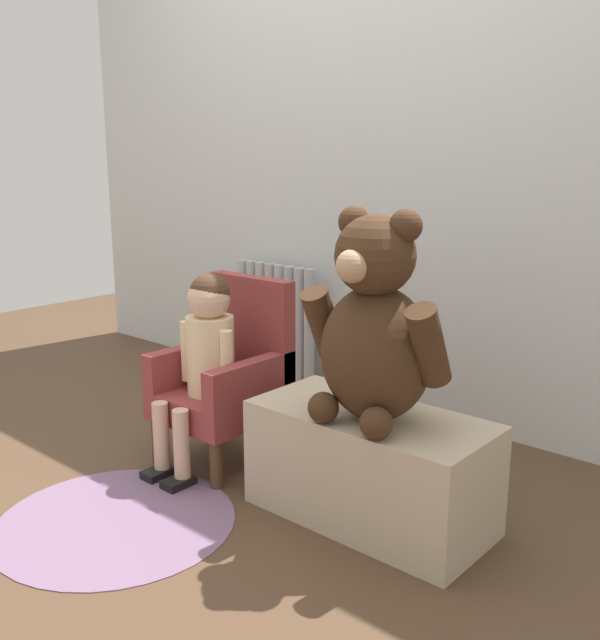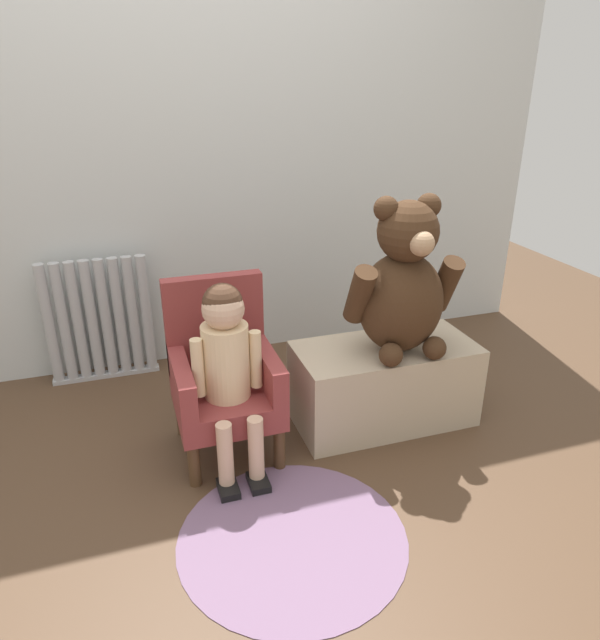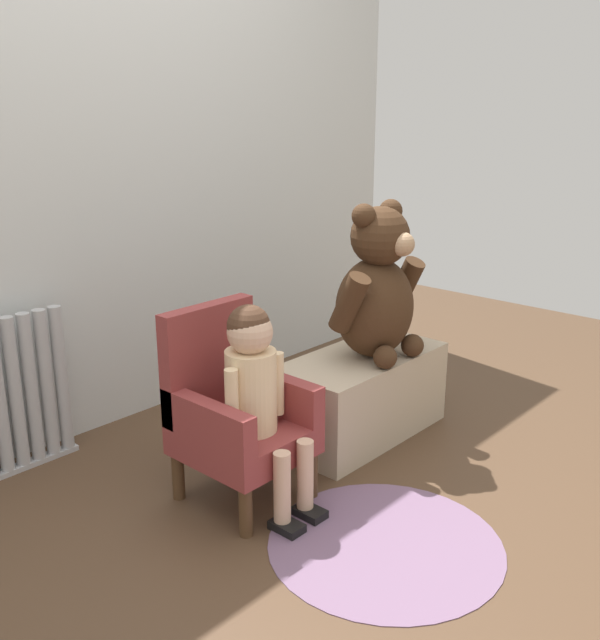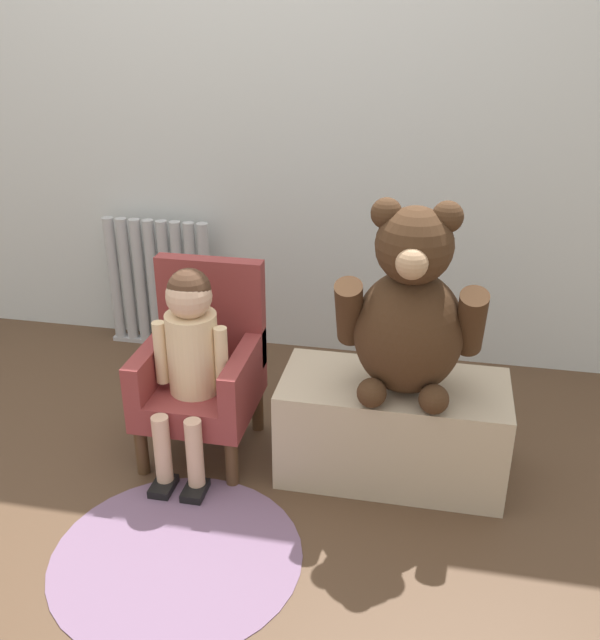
# 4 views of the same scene
# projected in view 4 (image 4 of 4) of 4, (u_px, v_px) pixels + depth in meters

# --- Properties ---
(ground_plane) EXTENTS (6.00, 6.00, 0.00)m
(ground_plane) POSITION_uv_depth(u_px,v_px,m) (163.00, 516.00, 2.24)
(ground_plane) COLOR #4E3725
(back_wall) EXTENTS (3.80, 0.05, 2.40)m
(back_wall) POSITION_uv_depth(u_px,v_px,m) (255.00, 72.00, 2.86)
(back_wall) COLOR silver
(back_wall) RESTS_ON ground_plane
(radiator) EXTENTS (0.50, 0.05, 0.60)m
(radiator) POSITION_uv_depth(u_px,v_px,m) (160.00, 285.00, 3.21)
(radiator) COLOR #ADAEB0
(radiator) RESTS_ON ground_plane
(child_armchair) EXTENTS (0.38, 0.40, 0.67)m
(child_armchair) POSITION_uv_depth(u_px,v_px,m) (203.00, 367.00, 2.48)
(child_armchair) COLOR brown
(child_armchair) RESTS_ON ground_plane
(child_figure) EXTENTS (0.25, 0.35, 0.70)m
(child_figure) POSITION_uv_depth(u_px,v_px,m) (190.00, 344.00, 2.32)
(child_figure) COLOR beige
(child_figure) RESTS_ON ground_plane
(low_bench) EXTENTS (0.74, 0.36, 0.35)m
(low_bench) POSITION_uv_depth(u_px,v_px,m) (392.00, 428.00, 2.38)
(low_bench) COLOR tan
(low_bench) RESTS_ON ground_plane
(large_teddy_bear) EXTENTS (0.45, 0.32, 0.62)m
(large_teddy_bear) POSITION_uv_depth(u_px,v_px,m) (410.00, 312.00, 2.15)
(large_teddy_bear) COLOR #3E2716
(large_teddy_bear) RESTS_ON low_bench
(floor_rug) EXTENTS (0.74, 0.74, 0.01)m
(floor_rug) POSITION_uv_depth(u_px,v_px,m) (177.00, 556.00, 2.08)
(floor_rug) COLOR slate
(floor_rug) RESTS_ON ground_plane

